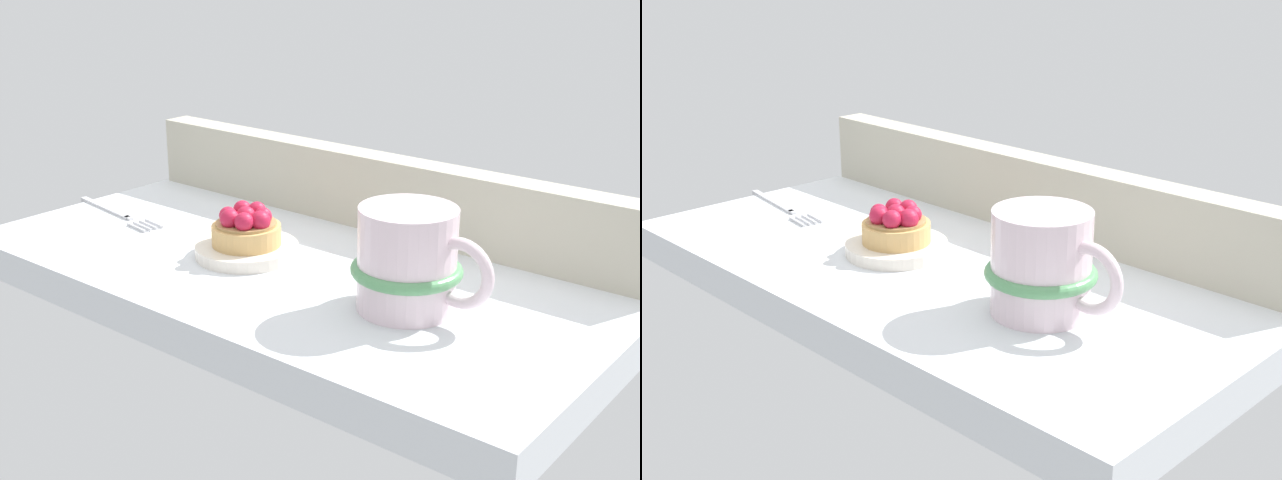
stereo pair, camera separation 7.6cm
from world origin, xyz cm
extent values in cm
cube|color=silver|center=(0.00, 0.00, -1.81)|extent=(64.10, 31.53, 3.63)
cube|color=#B2AD99|center=(0.00, 14.02, 3.98)|extent=(62.82, 3.49, 7.97)
cylinder|color=silver|center=(-4.48, -1.29, 0.60)|extent=(10.21, 10.21, 1.19)
cylinder|color=silver|center=(-4.48, -1.29, 0.30)|extent=(5.62, 5.62, 0.60)
cylinder|color=tan|center=(-4.48, -1.29, 2.19)|extent=(6.81, 6.81, 2.01)
cylinder|color=#AB854F|center=(-4.48, -1.29, 3.35)|extent=(6.00, 6.00, 0.30)
sphere|color=#B71938|center=(-4.48, -1.29, 4.10)|extent=(1.94, 1.94, 1.94)
sphere|color=#B71938|center=(-2.53, -1.35, 4.04)|extent=(2.00, 2.00, 2.00)
sphere|color=#B71938|center=(-3.44, 0.14, 3.97)|extent=(1.80, 1.80, 1.80)
sphere|color=#B71938|center=(-4.83, 0.64, 4.11)|extent=(1.85, 1.85, 1.85)
sphere|color=#B71938|center=(-6.21, -0.21, 4.11)|extent=(1.84, 1.84, 1.84)
sphere|color=#B71938|center=(-6.28, -1.96, 3.97)|extent=(1.78, 1.78, 1.78)
sphere|color=#B71938|center=(-4.99, -3.00, 4.14)|extent=(1.94, 1.94, 1.94)
sphere|color=#B71938|center=(-3.24, -2.85, 4.16)|extent=(1.88, 1.88, 1.88)
cylinder|color=silver|center=(14.72, -2.04, 4.47)|extent=(8.33, 8.33, 8.93)
torus|color=#569960|center=(14.72, -2.04, 3.53)|extent=(9.44, 9.44, 1.07)
torus|color=silver|center=(19.75, -2.04, 4.47)|extent=(6.03, 1.03, 6.03)
cube|color=#B7B7BC|center=(-27.88, -0.60, 0.30)|extent=(10.52, 2.25, 0.60)
cube|color=#B7B7BC|center=(-22.68, -1.38, 0.30)|extent=(1.27, 0.73, 0.60)
cube|color=#B7B7BC|center=(-19.38, -2.99, 0.30)|extent=(3.50, 0.76, 0.60)
cube|color=#B7B7BC|center=(-19.27, -2.26, 0.30)|extent=(3.50, 0.76, 0.60)
cube|color=#B7B7BC|center=(-19.16, -1.54, 0.30)|extent=(3.50, 0.76, 0.60)
cube|color=#B7B7BC|center=(-19.05, -0.81, 0.30)|extent=(3.50, 0.76, 0.60)
camera|label=1|loc=(50.32, -57.29, 29.50)|focal=47.38mm
camera|label=2|loc=(55.96, -52.19, 29.50)|focal=47.38mm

